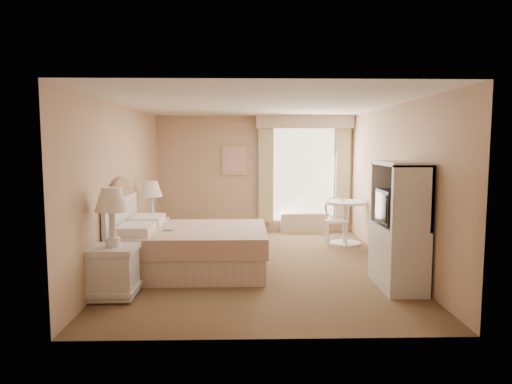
{
  "coord_description": "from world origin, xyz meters",
  "views": [
    {
      "loc": [
        -0.22,
        -7.03,
        1.9
      ],
      "look_at": [
        -0.04,
        0.3,
        1.13
      ],
      "focal_mm": 32.0,
      "sensor_mm": 36.0,
      "label": 1
    }
  ],
  "objects_px": {
    "nightstand_near": "(113,258)",
    "cafe_chair": "(336,217)",
    "nightstand_far": "(152,226)",
    "round_table": "(345,216)",
    "bed": "(185,247)",
    "armoire": "(399,236)"
  },
  "relations": [
    {
      "from": "bed",
      "to": "armoire",
      "type": "height_order",
      "value": "armoire"
    },
    {
      "from": "nightstand_far",
      "to": "round_table",
      "type": "distance_m",
      "value": 3.58
    },
    {
      "from": "nightstand_near",
      "to": "cafe_chair",
      "type": "distance_m",
      "value": 4.46
    },
    {
      "from": "bed",
      "to": "armoire",
      "type": "relative_size",
      "value": 1.3
    },
    {
      "from": "round_table",
      "to": "cafe_chair",
      "type": "distance_m",
      "value": 0.19
    },
    {
      "from": "nightstand_near",
      "to": "round_table",
      "type": "distance_m",
      "value": 4.62
    },
    {
      "from": "bed",
      "to": "cafe_chair",
      "type": "xyz_separation_m",
      "value": [
        2.62,
        1.76,
        0.16
      ]
    },
    {
      "from": "round_table",
      "to": "armoire",
      "type": "xyz_separation_m",
      "value": [
        0.12,
        -2.63,
        0.15
      ]
    },
    {
      "from": "nightstand_near",
      "to": "round_table",
      "type": "relative_size",
      "value": 1.65
    },
    {
      "from": "cafe_chair",
      "to": "armoire",
      "type": "bearing_deg",
      "value": -79.97
    },
    {
      "from": "nightstand_near",
      "to": "cafe_chair",
      "type": "bearing_deg",
      "value": 41.46
    },
    {
      "from": "bed",
      "to": "nightstand_near",
      "type": "relative_size",
      "value": 1.61
    },
    {
      "from": "armoire",
      "to": "bed",
      "type": "bearing_deg",
      "value": 164.04
    },
    {
      "from": "round_table",
      "to": "armoire",
      "type": "bearing_deg",
      "value": -87.33
    },
    {
      "from": "bed",
      "to": "cafe_chair",
      "type": "height_order",
      "value": "bed"
    },
    {
      "from": "cafe_chair",
      "to": "armoire",
      "type": "xyz_separation_m",
      "value": [
        0.31,
        -2.6,
        0.17
      ]
    },
    {
      "from": "nightstand_far",
      "to": "round_table",
      "type": "bearing_deg",
      "value": 9.8
    },
    {
      "from": "round_table",
      "to": "armoire",
      "type": "relative_size",
      "value": 0.49
    },
    {
      "from": "bed",
      "to": "round_table",
      "type": "bearing_deg",
      "value": 32.57
    },
    {
      "from": "armoire",
      "to": "nightstand_near",
      "type": "bearing_deg",
      "value": -174.48
    },
    {
      "from": "round_table",
      "to": "armoire",
      "type": "height_order",
      "value": "armoire"
    },
    {
      "from": "bed",
      "to": "cafe_chair",
      "type": "distance_m",
      "value": 3.16
    }
  ]
}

